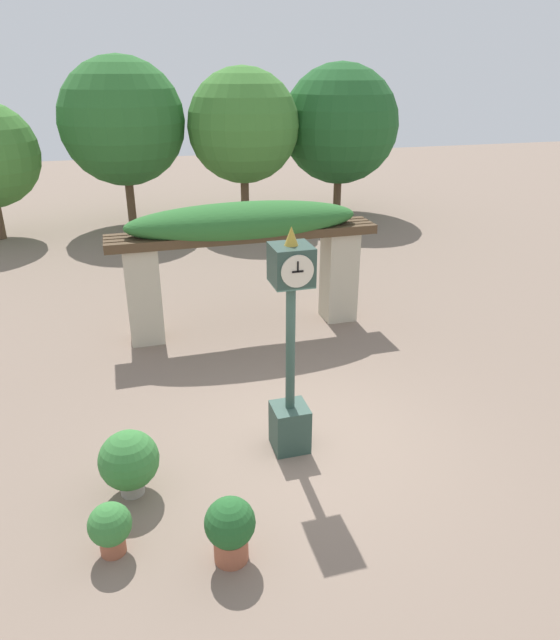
% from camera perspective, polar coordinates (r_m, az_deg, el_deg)
% --- Properties ---
extents(ground_plane, '(60.00, 60.00, 0.00)m').
position_cam_1_polar(ground_plane, '(8.46, 3.01, -11.99)').
color(ground_plane, '#7F6B5B').
extents(pedestal_clock, '(0.50, 0.55, 3.21)m').
position_cam_1_polar(pedestal_clock, '(7.57, 1.04, -3.59)').
color(pedestal_clock, '#2D473D').
rests_on(pedestal_clock, ground).
extents(pergola, '(5.27, 1.24, 2.62)m').
position_cam_1_polar(pergola, '(11.23, -3.58, 8.09)').
color(pergola, '#BCB299').
rests_on(pergola, ground).
extents(potted_plant_near_left, '(0.75, 0.75, 0.88)m').
position_cam_1_polar(potted_plant_near_left, '(7.52, -14.86, -13.48)').
color(potted_plant_near_left, gray).
rests_on(potted_plant_near_left, ground).
extents(potted_plant_near_right, '(0.56, 0.56, 0.79)m').
position_cam_1_polar(potted_plant_near_right, '(6.53, -5.01, -19.99)').
color(potted_plant_near_right, '#9E563D').
rests_on(potted_plant_near_right, ground).
extents(potted_plant_far_left, '(0.48, 0.48, 0.64)m').
position_cam_1_polar(potted_plant_far_left, '(6.89, -16.62, -19.22)').
color(potted_plant_far_left, '#9E563D').
rests_on(potted_plant_far_left, ground).
extents(tree_line, '(15.09, 4.55, 5.39)m').
position_cam_1_polar(tree_line, '(19.97, -7.42, 18.50)').
color(tree_line, brown).
rests_on(tree_line, ground).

